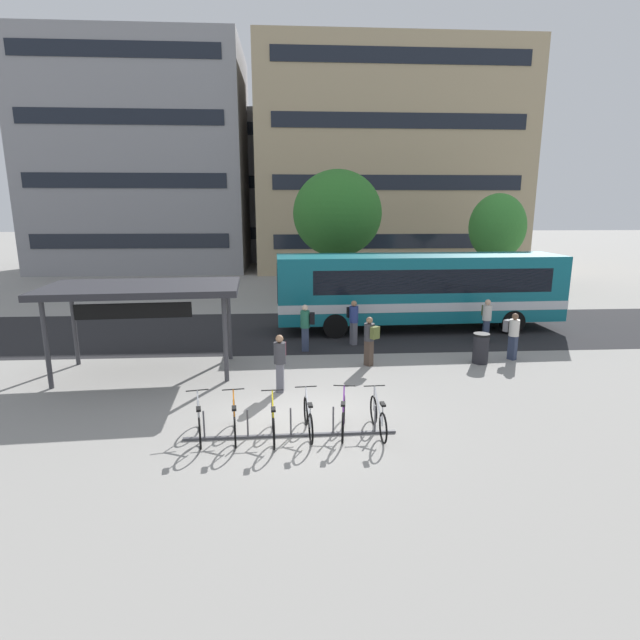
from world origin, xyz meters
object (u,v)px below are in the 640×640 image
at_px(commuter_black_pack_0, 353,319).
at_px(commuter_maroon_pack_5, 280,359).
at_px(commuter_black_pack_1, 306,325).
at_px(street_tree_1, 337,214).
at_px(transit_shelter, 142,291).
at_px(commuter_olive_pack_4, 370,338).
at_px(parked_bicycle_silver_0, 199,423).
at_px(parked_bicycle_silver_3, 308,418).
at_px(parked_bicycle_purple_4, 343,417).
at_px(trash_bin, 481,348).
at_px(parked_bicycle_silver_5, 378,417).
at_px(commuter_olive_pack_3, 487,317).
at_px(city_bus, 417,289).
at_px(parked_bicycle_orange_1, 235,422).
at_px(parked_bicycle_yellow_2, 273,423).
at_px(street_tree_0, 497,227).
at_px(commuter_grey_pack_2, 513,333).

distance_m(commuter_black_pack_0, commuter_maroon_pack_5, 5.53).
bearing_deg(commuter_black_pack_1, street_tree_1, -98.50).
relative_size(transit_shelter, commuter_olive_pack_4, 3.64).
bearing_deg(parked_bicycle_silver_0, commuter_maroon_pack_5, -43.27).
relative_size(parked_bicycle_silver_3, parked_bicycle_purple_4, 1.00).
relative_size(commuter_black_pack_0, trash_bin, 1.67).
height_order(parked_bicycle_silver_5, commuter_olive_pack_3, commuter_olive_pack_3).
height_order(commuter_olive_pack_4, commuter_maroon_pack_5, commuter_maroon_pack_5).
distance_m(city_bus, parked_bicycle_silver_5, 10.62).
relative_size(parked_bicycle_purple_4, commuter_olive_pack_3, 1.00).
bearing_deg(street_tree_1, parked_bicycle_purple_4, -94.98).
distance_m(commuter_black_pack_0, commuter_black_pack_1, 2.00).
bearing_deg(transit_shelter, city_bus, 23.90).
bearing_deg(commuter_black_pack_0, parked_bicycle_orange_1, -45.87).
relative_size(commuter_black_pack_0, street_tree_1, 0.24).
height_order(city_bus, parked_bicycle_silver_0, city_bus).
xyz_separation_m(parked_bicycle_silver_3, commuter_olive_pack_4, (2.23, 4.97, 0.57)).
xyz_separation_m(parked_bicycle_silver_0, parked_bicycle_yellow_2, (1.68, -0.11, 0.00)).
relative_size(parked_bicycle_purple_4, parked_bicycle_silver_5, 0.99).
bearing_deg(parked_bicycle_silver_5, street_tree_1, -4.79).
bearing_deg(commuter_olive_pack_3, parked_bicycle_silver_0, -43.36).
bearing_deg(commuter_olive_pack_4, city_bus, -65.51).
bearing_deg(transit_shelter, parked_bicycle_orange_1, -59.60).
xyz_separation_m(transit_shelter, commuter_black_pack_0, (6.95, 2.91, -1.65)).
bearing_deg(commuter_olive_pack_3, street_tree_1, -146.22).
distance_m(parked_bicycle_yellow_2, commuter_black_pack_1, 7.11).
distance_m(parked_bicycle_orange_1, trash_bin, 9.25).
distance_m(parked_bicycle_orange_1, parked_bicycle_silver_5, 3.32).
bearing_deg(commuter_olive_pack_3, commuter_black_pack_0, -81.62).
xyz_separation_m(commuter_maroon_pack_5, street_tree_0, (12.92, 16.26, 3.02)).
relative_size(commuter_black_pack_1, commuter_grey_pack_2, 1.06).
relative_size(parked_bicycle_purple_4, commuter_black_pack_1, 0.99).
relative_size(commuter_olive_pack_4, street_tree_1, 0.23).
height_order(parked_bicycle_purple_4, commuter_olive_pack_4, commuter_olive_pack_4).
bearing_deg(parked_bicycle_purple_4, parked_bicycle_silver_3, 98.84).
distance_m(parked_bicycle_silver_3, street_tree_0, 22.94).
distance_m(commuter_black_pack_1, street_tree_0, 17.42).
bearing_deg(transit_shelter, commuter_olive_pack_4, -1.57).
distance_m(parked_bicycle_purple_4, commuter_olive_pack_3, 9.98).
relative_size(city_bus, parked_bicycle_silver_5, 7.01).
bearing_deg(street_tree_1, commuter_olive_pack_3, -64.46).
height_order(parked_bicycle_silver_0, parked_bicycle_yellow_2, same).
distance_m(parked_bicycle_yellow_2, commuter_maroon_pack_5, 3.05).
bearing_deg(parked_bicycle_silver_5, commuter_olive_pack_3, -38.54).
relative_size(parked_bicycle_yellow_2, trash_bin, 1.67).
distance_m(transit_shelter, commuter_grey_pack_2, 12.32).
relative_size(transit_shelter, commuter_maroon_pack_5, 3.60).
xyz_separation_m(parked_bicycle_silver_3, commuter_grey_pack_2, (7.26, 5.38, 0.56)).
distance_m(parked_bicycle_purple_4, commuter_maroon_pack_5, 3.23).
relative_size(commuter_maroon_pack_5, street_tree_0, 0.28).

